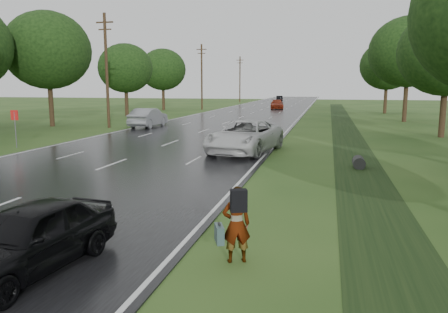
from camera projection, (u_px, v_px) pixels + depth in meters
name	position (u px, v px, depth m)	size (l,w,h in m)	color
road	(249.00, 115.00, 56.51)	(14.00, 180.00, 0.04)	black
edge_stripe_east	(301.00, 115.00, 54.96)	(0.12, 180.00, 0.01)	silver
edge_stripe_west	(199.00, 114.00, 58.05)	(0.12, 180.00, 0.01)	silver
center_line	(249.00, 114.00, 56.50)	(0.12, 180.00, 0.01)	silver
drainage_ditch	(350.00, 143.00, 28.63)	(2.20, 120.00, 0.56)	black
road_sign	(15.00, 121.00, 26.51)	(0.50, 0.06, 2.30)	slate
utility_pole_mid	(107.00, 69.00, 38.57)	(1.60, 0.26, 10.00)	#362516
utility_pole_far	(202.00, 76.00, 67.37)	(1.60, 0.26, 10.00)	#362516
utility_pole_distant	(240.00, 79.00, 96.17)	(1.60, 0.26, 10.00)	#362516
tree_east_c	(448.00, 52.00, 31.19)	(7.00, 7.00, 9.29)	#362516
tree_east_d	(409.00, 52.00, 44.56)	(8.00, 8.00, 10.76)	#362516
tree_east_f	(387.00, 66.00, 58.19)	(7.20, 7.20, 9.62)	#362516
tree_west_c	(48.00, 50.00, 39.62)	(7.80, 7.80, 10.43)	#362516
tree_west_d	(125.00, 68.00, 53.06)	(6.60, 6.60, 8.80)	#362516
tree_west_f	(163.00, 70.00, 66.58)	(7.00, 7.00, 9.29)	#362516
pedestrian	(236.00, 223.00, 9.36)	(0.89, 0.69, 1.69)	#A5998C
white_pickup	(245.00, 136.00, 24.66)	(2.97, 6.45, 1.79)	silver
dark_sedan	(29.00, 237.00, 8.84)	(1.69, 4.20, 1.43)	black
silver_sedan	(148.00, 118.00, 39.46)	(1.80, 5.17, 1.70)	gray
far_car_red	(277.00, 104.00, 69.76)	(2.04, 5.02, 1.46)	maroon
far_car_dark	(279.00, 99.00, 100.13)	(1.44, 4.12, 1.36)	black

